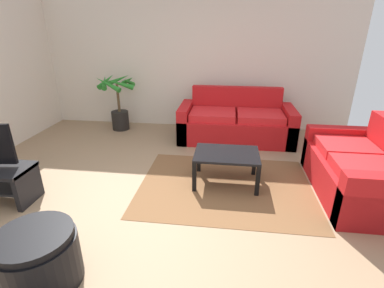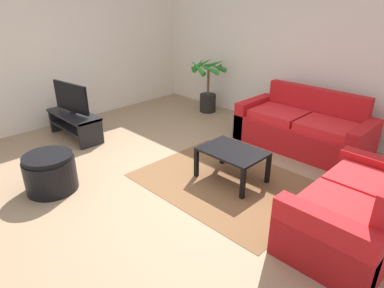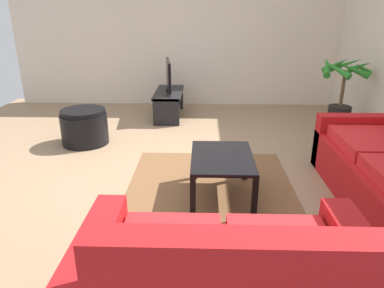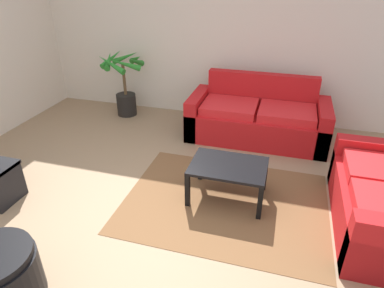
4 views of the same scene
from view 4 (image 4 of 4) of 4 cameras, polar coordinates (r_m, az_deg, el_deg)
name	(u,v)px [view 4 (image 4 of 4)]	position (r m, az deg, el deg)	size (l,w,h in m)	color
ground_plane	(148,225)	(3.54, -7.40, -13.47)	(6.60, 6.60, 0.00)	#937556
wall_back	(217,35)	(5.60, 4.19, 17.99)	(6.00, 0.06, 2.70)	beige
couch_main	(257,119)	(5.11, 11.01, 4.18)	(2.00, 0.90, 0.90)	red
coffee_table	(228,170)	(3.69, 6.18, -4.35)	(0.82, 0.58, 0.43)	black
area_rug	(225,202)	(3.82, 5.61, -9.71)	(2.20, 1.70, 0.01)	brown
potted_palm	(125,85)	(5.87, -11.36, 9.75)	(0.72, 0.75, 1.09)	black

